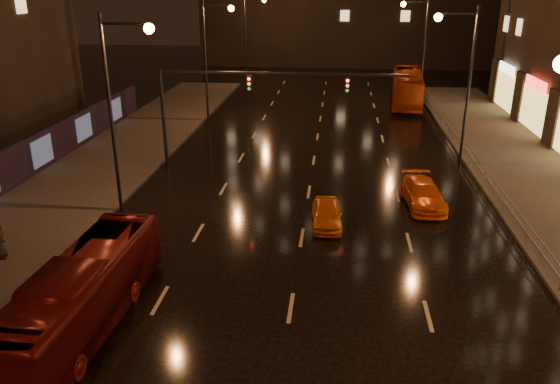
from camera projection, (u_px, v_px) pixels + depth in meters
The scene contains 9 objects.
ground at pixel (312, 170), 35.08m from camera, with size 140.00×140.00×0.00m, color black.
sidewalk_left at pixel (76, 188), 31.74m from camera, with size 7.00×70.00×0.15m, color #38332D.
sidewalk_right at pixel (560, 207), 29.10m from camera, with size 7.00×70.00×0.15m, color #38332D.
traffic_signal at pixel (233, 95), 33.87m from camera, with size 15.31×0.32×6.20m.
railing_right at pixel (485, 172), 31.91m from camera, with size 0.05×56.00×1.00m.
bus_red at pixel (82, 295), 18.60m from camera, with size 2.23×9.53×2.66m, color #61100D.
bus_curb at pixel (407, 88), 53.30m from camera, with size 2.71×11.59×3.23m, color #A83A10.
taxi_near at pixel (327, 214), 26.89m from camera, with size 1.45×3.59×1.22m, color orange.
taxi_far at pixel (423, 194), 29.24m from camera, with size 1.86×4.58×1.33m, color orange.
Camera 1 is at (1.42, -13.27, 11.33)m, focal length 35.00 mm.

